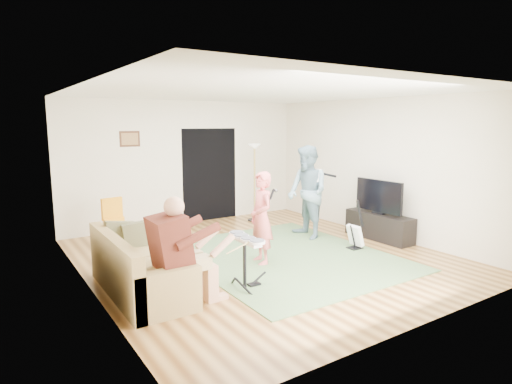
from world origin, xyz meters
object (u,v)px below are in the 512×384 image
(singer, at_px, (261,218))
(dining_chair, at_px, (117,232))
(drum_kit, at_px, (245,265))
(tv_cabinet, at_px, (379,226))
(sofa, at_px, (135,274))
(television, at_px, (379,196))
(guitar_spare, at_px, (355,235))
(torchiere_lamp, at_px, (255,168))
(guitarist, at_px, (307,192))

(singer, relative_size, dining_chair, 1.61)
(drum_kit, distance_m, tv_cabinet, 3.57)
(singer, bearing_deg, sofa, -76.49)
(drum_kit, bearing_deg, dining_chair, 108.57)
(drum_kit, distance_m, television, 3.56)
(singer, relative_size, guitar_spare, 1.67)
(television, bearing_deg, singer, 178.90)
(torchiere_lamp, bearing_deg, sofa, -143.33)
(tv_cabinet, relative_size, television, 1.32)
(dining_chair, bearing_deg, torchiere_lamp, -0.20)
(sofa, distance_m, singer, 2.13)
(drum_kit, xyz_separation_m, torchiere_lamp, (2.35, 3.36, 0.88))
(drum_kit, height_order, tv_cabinet, drum_kit)
(guitarist, xyz_separation_m, tv_cabinet, (1.11, -0.84, -0.65))
(drum_kit, xyz_separation_m, television, (3.45, 0.72, 0.53))
(tv_cabinet, bearing_deg, guitar_spare, -165.15)
(tv_cabinet, bearing_deg, sofa, -179.21)
(dining_chair, bearing_deg, sofa, -110.17)
(singer, xyz_separation_m, guitar_spare, (1.82, -0.29, -0.48))
(sofa, xyz_separation_m, torchiere_lamp, (3.64, 2.71, 0.94))
(sofa, distance_m, guitarist, 3.84)
(drum_kit, xyz_separation_m, tv_cabinet, (3.50, 0.72, -0.07))
(television, bearing_deg, guitarist, 141.79)
(sofa, height_order, guitarist, guitarist)
(guitarist, xyz_separation_m, dining_chair, (-3.32, 1.21, -0.57))
(torchiere_lamp, bearing_deg, drum_kit, -125.00)
(dining_chair, bearing_deg, guitar_spare, -43.39)
(drum_kit, relative_size, guitarist, 0.41)
(torchiere_lamp, relative_size, television, 1.65)
(singer, relative_size, torchiere_lamp, 0.84)
(guitar_spare, xyz_separation_m, dining_chair, (-3.54, 2.29, 0.07))
(guitar_spare, bearing_deg, sofa, 177.49)
(torchiere_lamp, distance_m, tv_cabinet, 3.04)
(dining_chair, bearing_deg, singer, -59.80)
(sofa, height_order, television, television)
(sofa, relative_size, dining_chair, 2.16)
(dining_chair, bearing_deg, drum_kit, -81.95)
(singer, height_order, dining_chair, singer)
(sofa, height_order, dining_chair, dining_chair)
(singer, height_order, guitarist, guitarist)
(guitar_spare, distance_m, dining_chair, 4.21)
(torchiere_lamp, bearing_deg, television, -67.50)
(dining_chair, xyz_separation_m, television, (4.38, -2.05, 0.52))
(dining_chair, height_order, tv_cabinet, dining_chair)
(television, bearing_deg, dining_chair, 154.93)
(sofa, distance_m, tv_cabinet, 4.79)
(sofa, distance_m, guitar_spare, 3.90)
(guitar_spare, bearing_deg, singer, 171.00)
(guitar_spare, bearing_deg, torchiere_lamp, 95.02)
(dining_chair, distance_m, television, 4.86)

